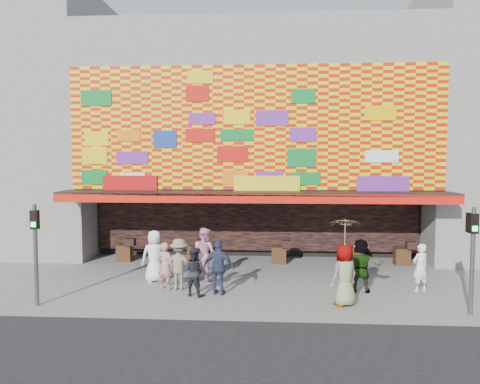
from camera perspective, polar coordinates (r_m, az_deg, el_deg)
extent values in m
plane|color=slate|center=(15.21, 1.19, -12.42)|extent=(90.00, 90.00, 0.00)
cube|color=gray|center=(22.69, 2.13, 9.56)|extent=(15.00, 8.00, 7.00)
cube|color=black|center=(23.75, 2.17, -2.77)|extent=(15.00, 6.00, 3.00)
cube|color=gray|center=(21.31, -18.22, -3.75)|extent=(0.40, 2.00, 3.00)
cube|color=gray|center=(20.87, 22.36, -4.01)|extent=(0.40, 2.00, 3.00)
cube|color=black|center=(18.04, 1.69, -0.13)|extent=(15.20, 1.60, 0.12)
cube|color=red|center=(17.27, 1.59, -0.81)|extent=(15.20, 0.04, 0.35)
cube|color=#F7DC00|center=(18.59, 1.76, 7.86)|extent=(14.80, 0.08, 4.90)
cube|color=black|center=(20.62, 1.92, -3.66)|extent=(14.00, 0.25, 2.50)
cylinder|color=#59595B|center=(15.02, -23.63, -7.08)|extent=(0.12, 0.12, 3.00)
cube|color=black|center=(14.87, -23.74, -3.10)|extent=(0.22, 0.18, 0.55)
cube|color=black|center=(14.77, -23.93, -2.64)|extent=(0.14, 0.02, 0.14)
cube|color=#19E533|center=(14.80, -23.90, -3.64)|extent=(0.14, 0.02, 0.14)
cylinder|color=#59595B|center=(14.48, 26.46, -7.57)|extent=(0.12, 0.12, 3.00)
cube|color=black|center=(14.32, 26.59, -3.44)|extent=(0.22, 0.18, 0.55)
cube|color=black|center=(14.21, 26.76, -2.97)|extent=(0.14, 0.02, 0.14)
cube|color=#19E533|center=(14.25, 26.72, -4.01)|extent=(0.14, 0.02, 0.14)
imported|color=white|center=(16.83, -10.38, -7.69)|extent=(1.03, 0.84, 1.82)
imported|color=tan|center=(15.83, -9.10, -8.87)|extent=(0.68, 0.57, 1.58)
imported|color=#222127|center=(15.01, -5.64, -9.58)|extent=(0.91, 0.81, 1.56)
imported|color=#7B7359|center=(15.71, -7.44, -8.73)|extent=(1.16, 0.75, 1.69)
imported|color=#303654|center=(15.04, -2.58, -9.15)|extent=(1.10, 0.66, 1.76)
imported|color=gray|center=(15.81, 14.51, -8.65)|extent=(1.66, 0.68, 1.74)
imported|color=gray|center=(14.25, 12.65, -9.86)|extent=(1.06, 0.97, 1.82)
imported|color=white|center=(16.49, 21.13, -8.58)|extent=(0.68, 0.57, 1.57)
imported|color=pink|center=(16.93, -4.38, -7.48)|extent=(1.15, 1.10, 1.86)
imported|color=beige|center=(14.00, 12.72, -4.97)|extent=(1.19, 1.20, 0.88)
cylinder|color=#4C3326|center=(14.17, 12.67, -8.53)|extent=(0.02, 0.02, 1.00)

